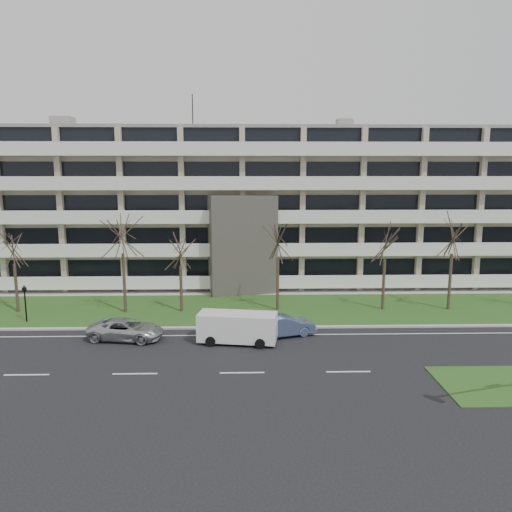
{
  "coord_description": "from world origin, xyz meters",
  "views": [
    {
      "loc": [
        0.14,
        -26.49,
        11.24
      ],
      "look_at": [
        1.02,
        10.0,
        4.94
      ],
      "focal_mm": 35.0,
      "sensor_mm": 36.0,
      "label": 1
    }
  ],
  "objects_px": {
    "silver_pickup": "(126,329)",
    "blue_sedan": "(283,326)",
    "pedestrian_signal": "(25,299)",
    "white_van": "(239,325)"
  },
  "relations": [
    {
      "from": "blue_sedan",
      "to": "white_van",
      "type": "bearing_deg",
      "value": 95.15
    },
    {
      "from": "white_van",
      "to": "pedestrian_signal",
      "type": "height_order",
      "value": "pedestrian_signal"
    },
    {
      "from": "white_van",
      "to": "pedestrian_signal",
      "type": "xyz_separation_m",
      "value": [
        -15.92,
        4.86,
        0.6
      ]
    },
    {
      "from": "silver_pickup",
      "to": "pedestrian_signal",
      "type": "relative_size",
      "value": 1.77
    },
    {
      "from": "silver_pickup",
      "to": "pedestrian_signal",
      "type": "xyz_separation_m",
      "value": [
        -8.37,
        4.04,
        1.1
      ]
    },
    {
      "from": "white_van",
      "to": "pedestrian_signal",
      "type": "bearing_deg",
      "value": 172.22
    },
    {
      "from": "silver_pickup",
      "to": "white_van",
      "type": "xyz_separation_m",
      "value": [
        7.55,
        -0.82,
        0.5
      ]
    },
    {
      "from": "silver_pickup",
      "to": "white_van",
      "type": "bearing_deg",
      "value": -87.16
    },
    {
      "from": "silver_pickup",
      "to": "blue_sedan",
      "type": "height_order",
      "value": "blue_sedan"
    },
    {
      "from": "pedestrian_signal",
      "to": "silver_pickup",
      "type": "bearing_deg",
      "value": -5.66
    }
  ]
}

